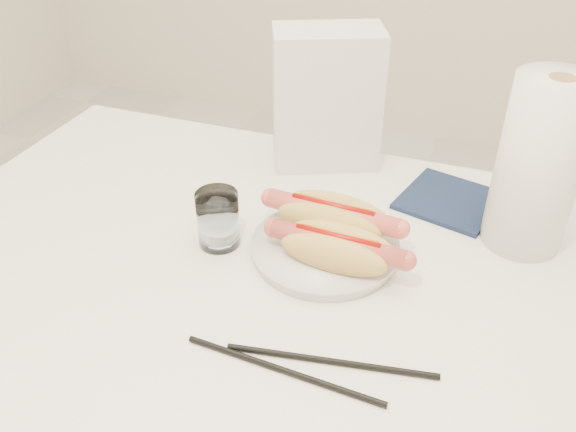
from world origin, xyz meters
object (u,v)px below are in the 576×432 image
(table, at_px, (289,311))
(paper_towel_roll, at_px, (539,166))
(plate, at_px, (325,250))
(hotdog_right, at_px, (337,248))
(napkin_box, at_px, (327,99))
(water_glass, at_px, (218,219))
(hotdog_left, at_px, (332,218))

(table, height_order, paper_towel_roll, paper_towel_roll)
(plate, distance_m, hotdog_right, 0.05)
(napkin_box, bearing_deg, water_glass, -127.25)
(hotdog_right, relative_size, water_glass, 2.22)
(plate, relative_size, napkin_box, 0.85)
(hotdog_left, bearing_deg, water_glass, -155.11)
(table, relative_size, paper_towel_roll, 4.64)
(plate, height_order, hotdog_right, hotdog_right)
(hotdog_left, distance_m, water_glass, 0.17)
(napkin_box, distance_m, paper_towel_roll, 0.37)
(table, xyz_separation_m, hotdog_left, (0.03, 0.11, 0.10))
(plate, distance_m, napkin_box, 0.30)
(table, height_order, water_glass, water_glass)
(hotdog_right, height_order, water_glass, water_glass)
(table, relative_size, napkin_box, 4.93)
(napkin_box, bearing_deg, paper_towel_roll, -44.15)
(table, relative_size, hotdog_left, 5.92)
(plate, bearing_deg, napkin_box, 107.48)
(table, bearing_deg, paper_towel_roll, 34.85)
(plate, relative_size, hotdog_left, 1.03)
(plate, height_order, water_glass, water_glass)
(plate, bearing_deg, table, -113.19)
(hotdog_right, xyz_separation_m, napkin_box, (-0.11, 0.30, 0.08))
(hotdog_left, height_order, hotdog_right, hotdog_left)
(hotdog_left, bearing_deg, paper_towel_roll, 24.17)
(plate, relative_size, paper_towel_roll, 0.80)
(table, distance_m, water_glass, 0.17)
(hotdog_right, bearing_deg, napkin_box, 112.95)
(water_glass, relative_size, napkin_box, 0.36)
(hotdog_left, relative_size, napkin_box, 0.83)
(hotdog_right, bearing_deg, paper_towel_roll, 37.69)
(water_glass, bearing_deg, napkin_box, 76.16)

